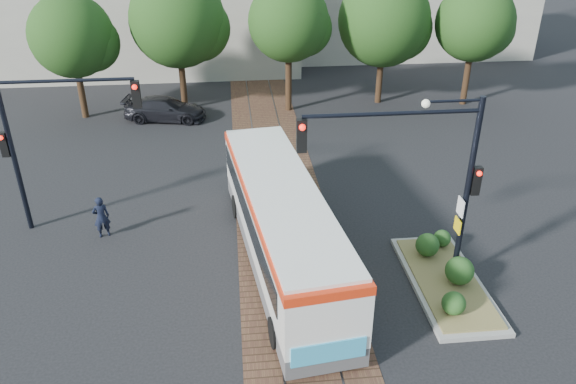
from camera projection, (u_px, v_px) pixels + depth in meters
The scene contains 10 objects.
ground at pixel (294, 275), 18.48m from camera, with size 120.00×120.00×0.00m, color black.
trackbed at pixel (282, 214), 21.99m from camera, with size 3.60×40.00×0.02m.
tree_row at pixel (283, 23), 30.73m from camera, with size 26.40×5.60×7.67m.
warehouses at pixel (244, 5), 41.89m from camera, with size 40.00×13.00×8.00m.
city_bus at pixel (282, 221), 18.43m from camera, with size 3.60×10.96×2.88m.
traffic_island at pixel (446, 274), 17.98m from camera, with size 2.20×5.20×1.13m.
signal_pole_main at pixel (430, 167), 16.17m from camera, with size 5.49×0.46×6.00m.
signal_pole_left at pixel (41, 131), 19.41m from camera, with size 4.99×0.34×6.00m.
officer at pixel (101, 217), 20.23m from camera, with size 0.59×0.39×1.61m, color black.
parked_car at pixel (165, 109), 30.90m from camera, with size 1.81×4.44×1.29m, color black.
Camera 1 is at (-1.74, -14.93, 11.10)m, focal length 35.00 mm.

